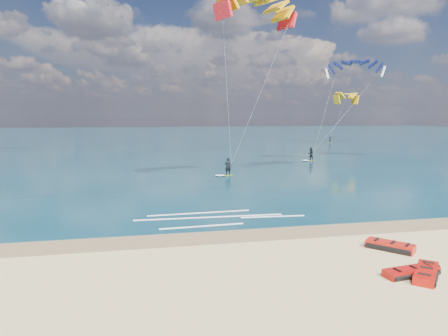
# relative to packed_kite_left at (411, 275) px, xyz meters

# --- Properties ---
(ground) EXTENTS (320.00, 320.00, 0.00)m
(ground) POSITION_rel_packed_kite_left_xyz_m (-6.36, 43.49, 0.00)
(ground) COLOR tan
(ground) RESTS_ON ground
(wet_sand_strip) EXTENTS (320.00, 2.40, 0.01)m
(wet_sand_strip) POSITION_rel_packed_kite_left_xyz_m (-6.36, 6.49, 0.00)
(wet_sand_strip) COLOR brown
(wet_sand_strip) RESTS_ON ground
(sea) EXTENTS (320.00, 200.00, 0.04)m
(sea) POSITION_rel_packed_kite_left_xyz_m (-6.36, 107.49, 0.02)
(sea) COLOR #0A2E38
(sea) RESTS_ON ground
(packed_kite_left) EXTENTS (2.62, 1.29, 0.35)m
(packed_kite_left) POSITION_rel_packed_kite_left_xyz_m (0.00, 0.00, 0.00)
(packed_kite_left) COLOR #AB0D09
(packed_kite_left) RESTS_ON ground
(packed_kite_mid) EXTENTS (2.42, 2.54, 0.43)m
(packed_kite_mid) POSITION_rel_packed_kite_left_xyz_m (1.01, 2.89, 0.00)
(packed_kite_mid) COLOR red
(packed_kite_mid) RESTS_ON ground
(packed_kite_right) EXTENTS (2.45, 2.51, 0.39)m
(packed_kite_right) POSITION_rel_packed_kite_left_xyz_m (0.45, -0.27, 0.00)
(packed_kite_right) COLOR #B61007
(packed_kite_right) RESTS_ON ground
(kitesurfer_main) EXTENTS (8.28, 8.47, 18.04)m
(kitesurfer_main) POSITION_rel_packed_kite_left_xyz_m (-0.90, 24.24, 9.45)
(kitesurfer_main) COLOR #A9DE1A
(kitesurfer_main) RESTS_ON sea
(kitesurfer_far) EXTENTS (10.82, 6.36, 14.69)m
(kitesurfer_far) POSITION_rel_packed_kite_left_xyz_m (14.92, 36.62, 7.82)
(kitesurfer_far) COLOR #99B51B
(kitesurfer_far) RESTS_ON sea
(shoreline_foam) EXTENTS (10.54, 3.59, 0.01)m
(shoreline_foam) POSITION_rel_packed_kite_left_xyz_m (-6.00, 10.25, 0.04)
(shoreline_foam) COLOR white
(shoreline_foam) RESTS_ON ground
(distant_kites) EXTENTS (92.66, 46.67, 11.80)m
(distant_kites) POSITION_rel_packed_kite_left_xyz_m (-19.39, 79.38, 5.43)
(distant_kites) COLOR teal
(distant_kites) RESTS_ON ground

